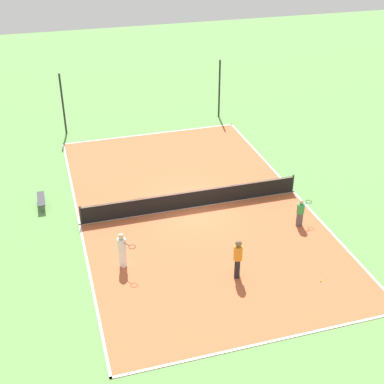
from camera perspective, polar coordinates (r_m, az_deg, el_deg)
ground_plane at (r=26.76m, az=0.00°, el=-1.67°), size 80.00×80.00×0.00m
court_surface at (r=26.75m, az=0.00°, el=-1.65°), size 11.25×19.08×0.02m
tennis_net at (r=26.48m, az=0.00°, el=-0.70°), size 11.05×0.10×0.99m
bench at (r=27.73m, az=-15.80°, el=-0.77°), size 0.36×1.46×0.45m
player_center_orange at (r=21.70m, az=4.92°, el=-6.84°), size 0.49×0.49×1.81m
player_far_green at (r=25.47m, az=11.51°, el=-2.02°), size 0.98×0.71×1.38m
player_far_white at (r=22.42m, az=-7.47°, el=-5.94°), size 0.82×0.95×1.66m
tennis_ball_far_baseline at (r=22.62m, az=13.55°, el=-9.18°), size 0.07×0.07×0.07m
tennis_ball_near_net at (r=27.28m, az=-3.66°, el=-0.93°), size 0.07×0.07×0.07m
tennis_ball_midcourt at (r=27.82m, az=9.24°, el=-0.63°), size 0.07×0.07×0.07m
fence_post_back_left at (r=35.14m, az=-13.61°, el=9.07°), size 0.12×0.12×3.99m
fence_post_back_right at (r=37.01m, az=2.93°, el=10.92°), size 0.12×0.12×3.99m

